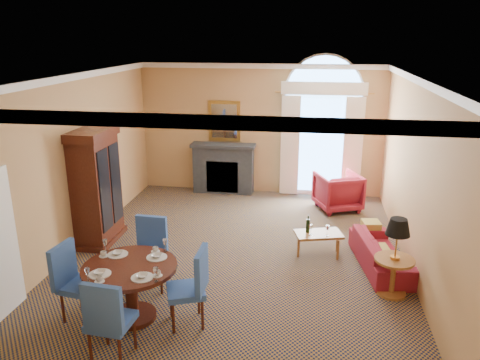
% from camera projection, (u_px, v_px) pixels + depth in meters
% --- Properties ---
extents(ground, '(7.50, 7.50, 0.00)m').
position_uv_depth(ground, '(236.00, 256.00, 8.50)').
color(ground, '#131C3E').
rests_on(ground, ground).
extents(room_envelope, '(6.04, 7.52, 3.45)m').
position_uv_depth(room_envelope, '(240.00, 113.00, 8.39)').
color(room_envelope, tan).
rests_on(room_envelope, ground).
extents(armoire, '(0.63, 1.12, 2.21)m').
position_uv_depth(armoire, '(96.00, 189.00, 8.85)').
color(armoire, '#37150C').
rests_on(armoire, ground).
extents(dining_table, '(1.31, 1.31, 1.02)m').
position_uv_depth(dining_table, '(131.00, 280.00, 6.48)').
color(dining_table, '#37150C').
rests_on(dining_table, ground).
extents(dining_chair_north, '(0.61, 0.61, 1.13)m').
position_uv_depth(dining_chair_north, '(150.00, 248.00, 7.37)').
color(dining_chair_north, '#2950A2').
rests_on(dining_chair_north, ground).
extents(dining_chair_south, '(0.55, 0.56, 1.13)m').
position_uv_depth(dining_chair_south, '(107.00, 317.00, 5.57)').
color(dining_chair_south, '#2950A2').
rests_on(dining_chair_south, ground).
extents(dining_chair_east, '(0.65, 0.65, 1.13)m').
position_uv_depth(dining_chair_east, '(193.00, 282.00, 6.34)').
color(dining_chair_east, '#2950A2').
rests_on(dining_chair_east, ground).
extents(dining_chair_west, '(0.59, 0.58, 1.13)m').
position_uv_depth(dining_chair_west, '(73.00, 277.00, 6.48)').
color(dining_chair_west, '#2950A2').
rests_on(dining_chair_west, ground).
extents(sofa, '(1.00, 1.88, 0.52)m').
position_uv_depth(sofa, '(382.00, 253.00, 8.05)').
color(sofa, maroon).
rests_on(sofa, ground).
extents(armchair, '(1.20, 1.22, 0.85)m').
position_uv_depth(armchair, '(338.00, 191.00, 10.68)').
color(armchair, maroon).
rests_on(armchair, ground).
extents(coffee_table, '(0.92, 0.67, 0.75)m').
position_uv_depth(coffee_table, '(318.00, 234.00, 8.46)').
color(coffee_table, '#A26630').
rests_on(coffee_table, ground).
extents(side_table, '(0.61, 0.61, 1.23)m').
position_uv_depth(side_table, '(396.00, 248.00, 7.04)').
color(side_table, '#A26630').
rests_on(side_table, ground).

